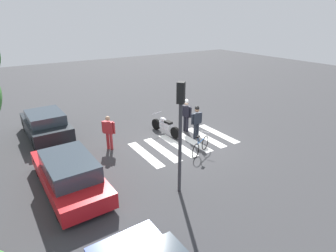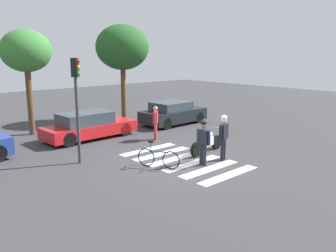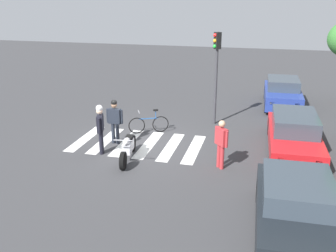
{
  "view_description": "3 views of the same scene",
  "coord_description": "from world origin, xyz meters",
  "px_view_note": "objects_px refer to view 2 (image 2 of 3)",
  "views": [
    {
      "loc": [
        -10.23,
        7.55,
        6.0
      ],
      "look_at": [
        -0.27,
        1.16,
        1.27
      ],
      "focal_mm": 29.69,
      "sensor_mm": 36.0,
      "label": 1
    },
    {
      "loc": [
        -9.52,
        -9.48,
        4.27
      ],
      "look_at": [
        0.56,
        1.58,
        1.1
      ],
      "focal_mm": 37.4,
      "sensor_mm": 36.0,
      "label": 2
    },
    {
      "loc": [
        13.2,
        4.63,
        5.54
      ],
      "look_at": [
        0.26,
        1.29,
        0.93
      ],
      "focal_mm": 40.77,
      "sensor_mm": 36.0,
      "label": 3
    }
  ],
  "objects_px": {
    "pedestrian_bystander": "(156,121)",
    "car_black_suv": "(173,113)",
    "leaning_bicycle": "(158,158)",
    "car_red_convertible": "(89,126)",
    "officer_by_motorcycle": "(224,134)",
    "officer_on_foot": "(203,139)",
    "traffic_light_pole": "(77,94)",
    "police_motorcycle": "(207,142)"
  },
  "relations": [
    {
      "from": "police_motorcycle",
      "to": "car_black_suv",
      "type": "height_order",
      "value": "car_black_suv"
    },
    {
      "from": "car_black_suv",
      "to": "car_red_convertible",
      "type": "bearing_deg",
      "value": 177.68
    },
    {
      "from": "officer_by_motorcycle",
      "to": "pedestrian_bystander",
      "type": "xyz_separation_m",
      "value": [
        0.17,
        4.38,
        -0.12
      ]
    },
    {
      "from": "officer_on_foot",
      "to": "car_red_convertible",
      "type": "height_order",
      "value": "officer_on_foot"
    },
    {
      "from": "officer_on_foot",
      "to": "leaning_bicycle",
      "type": "bearing_deg",
      "value": 148.52
    },
    {
      "from": "pedestrian_bystander",
      "to": "car_black_suv",
      "type": "bearing_deg",
      "value": 34.38
    },
    {
      "from": "officer_by_motorcycle",
      "to": "officer_on_foot",
      "type": "bearing_deg",
      "value": 173.53
    },
    {
      "from": "traffic_light_pole",
      "to": "police_motorcycle",
      "type": "bearing_deg",
      "value": -26.68
    },
    {
      "from": "pedestrian_bystander",
      "to": "traffic_light_pole",
      "type": "relative_size",
      "value": 0.41
    },
    {
      "from": "police_motorcycle",
      "to": "car_black_suv",
      "type": "relative_size",
      "value": 0.54
    },
    {
      "from": "police_motorcycle",
      "to": "traffic_light_pole",
      "type": "xyz_separation_m",
      "value": [
        -4.75,
        2.38,
        2.28
      ]
    },
    {
      "from": "car_red_convertible",
      "to": "officer_by_motorcycle",
      "type": "bearing_deg",
      "value": -72.48
    },
    {
      "from": "police_motorcycle",
      "to": "officer_on_foot",
      "type": "xyz_separation_m",
      "value": [
        -1.37,
        -1.03,
        0.57
      ]
    },
    {
      "from": "police_motorcycle",
      "to": "car_red_convertible",
      "type": "xyz_separation_m",
      "value": [
        -2.46,
        5.69,
        0.19
      ]
    },
    {
      "from": "car_red_convertible",
      "to": "pedestrian_bystander",
      "type": "bearing_deg",
      "value": -46.54
    },
    {
      "from": "officer_by_motorcycle",
      "to": "traffic_light_pole",
      "type": "distance_m",
      "value": 5.91
    },
    {
      "from": "traffic_light_pole",
      "to": "pedestrian_bystander",
      "type": "bearing_deg",
      "value": 10.49
    },
    {
      "from": "officer_on_foot",
      "to": "pedestrian_bystander",
      "type": "distance_m",
      "value": 4.44
    },
    {
      "from": "officer_on_foot",
      "to": "officer_by_motorcycle",
      "type": "distance_m",
      "value": 1.08
    },
    {
      "from": "officer_by_motorcycle",
      "to": "traffic_light_pole",
      "type": "xyz_separation_m",
      "value": [
        -4.44,
        3.53,
        1.66
      ]
    },
    {
      "from": "leaning_bicycle",
      "to": "car_black_suv",
      "type": "bearing_deg",
      "value": 43.03
    },
    {
      "from": "police_motorcycle",
      "to": "officer_on_foot",
      "type": "height_order",
      "value": "officer_on_foot"
    },
    {
      "from": "police_motorcycle",
      "to": "officer_on_foot",
      "type": "distance_m",
      "value": 1.81
    },
    {
      "from": "officer_by_motorcycle",
      "to": "car_black_suv",
      "type": "distance_m",
      "value": 7.46
    },
    {
      "from": "leaning_bicycle",
      "to": "officer_by_motorcycle",
      "type": "distance_m",
      "value": 2.84
    },
    {
      "from": "leaning_bicycle",
      "to": "traffic_light_pole",
      "type": "distance_m",
      "value": 3.92
    },
    {
      "from": "officer_on_foot",
      "to": "officer_by_motorcycle",
      "type": "bearing_deg",
      "value": -6.47
    },
    {
      "from": "leaning_bicycle",
      "to": "officer_by_motorcycle",
      "type": "bearing_deg",
      "value": -21.98
    },
    {
      "from": "officer_on_foot",
      "to": "traffic_light_pole",
      "type": "xyz_separation_m",
      "value": [
        -3.37,
        3.41,
        1.71
      ]
    },
    {
      "from": "car_black_suv",
      "to": "traffic_light_pole",
      "type": "xyz_separation_m",
      "value": [
        -7.86,
        -3.08,
        2.07
      ]
    },
    {
      "from": "car_red_convertible",
      "to": "traffic_light_pole",
      "type": "height_order",
      "value": "traffic_light_pole"
    },
    {
      "from": "traffic_light_pole",
      "to": "officer_by_motorcycle",
      "type": "bearing_deg",
      "value": -38.48
    },
    {
      "from": "police_motorcycle",
      "to": "car_red_convertible",
      "type": "distance_m",
      "value": 6.2
    },
    {
      "from": "pedestrian_bystander",
      "to": "car_black_suv",
      "type": "xyz_separation_m",
      "value": [
        3.26,
        2.23,
        -0.3
      ]
    },
    {
      "from": "leaning_bicycle",
      "to": "car_red_convertible",
      "type": "distance_m",
      "value": 5.82
    },
    {
      "from": "leaning_bicycle",
      "to": "car_red_convertible",
      "type": "xyz_separation_m",
      "value": [
        0.4,
        5.8,
        0.26
      ]
    },
    {
      "from": "pedestrian_bystander",
      "to": "car_red_convertible",
      "type": "distance_m",
      "value": 3.39
    },
    {
      "from": "leaning_bicycle",
      "to": "car_red_convertible",
      "type": "bearing_deg",
      "value": 86.09
    },
    {
      "from": "police_motorcycle",
      "to": "leaning_bicycle",
      "type": "xyz_separation_m",
      "value": [
        -2.86,
        -0.11,
        -0.07
      ]
    },
    {
      "from": "car_black_suv",
      "to": "traffic_light_pole",
      "type": "bearing_deg",
      "value": -158.61
    },
    {
      "from": "pedestrian_bystander",
      "to": "car_black_suv",
      "type": "height_order",
      "value": "pedestrian_bystander"
    },
    {
      "from": "officer_on_foot",
      "to": "traffic_light_pole",
      "type": "distance_m",
      "value": 5.09
    }
  ]
}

